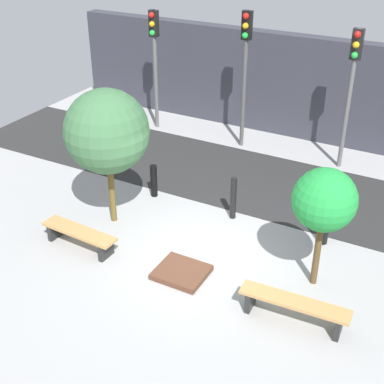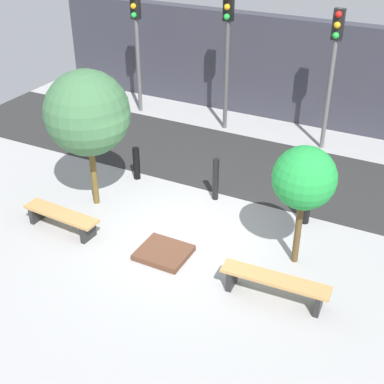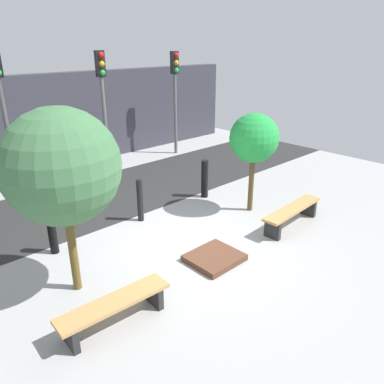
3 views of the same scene
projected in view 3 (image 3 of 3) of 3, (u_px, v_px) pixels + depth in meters
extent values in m
plane|color=#9B9B9B|center=(190.00, 247.00, 8.00)|extent=(18.00, 18.00, 0.00)
cube|color=#282828|center=(100.00, 198.00, 10.49)|extent=(18.00, 3.37, 0.01)
cube|color=#33333D|center=(40.00, 124.00, 12.29)|extent=(16.20, 0.50, 3.13)
cube|color=black|center=(70.00, 336.00, 5.33)|extent=(0.12, 0.42, 0.37)
cube|color=black|center=(154.00, 295.00, 6.19)|extent=(0.12, 0.42, 0.37)
cube|color=#B2844C|center=(114.00, 302.00, 5.68)|extent=(1.83, 0.51, 0.06)
cube|color=black|center=(273.00, 230.00, 8.28)|extent=(0.12, 0.39, 0.41)
cube|color=black|center=(308.00, 208.00, 9.38)|extent=(0.12, 0.39, 0.41)
cube|color=#B2844C|center=(293.00, 209.00, 8.74)|extent=(2.01, 0.48, 0.06)
cube|color=brown|center=(214.00, 258.00, 7.48)|extent=(1.01, 0.90, 0.12)
cylinder|color=brown|center=(72.00, 245.00, 6.34)|extent=(0.14, 0.14, 1.75)
sphere|color=#3D6D42|center=(61.00, 167.00, 5.82)|extent=(1.88, 1.88, 1.88)
cylinder|color=brown|center=(251.00, 181.00, 9.46)|extent=(0.13, 0.13, 1.58)
sphere|color=green|center=(254.00, 138.00, 9.04)|extent=(1.20, 1.20, 1.20)
cylinder|color=black|center=(52.00, 234.00, 7.63)|extent=(0.17, 0.17, 0.85)
cylinder|color=black|center=(140.00, 200.00, 8.98)|extent=(0.15, 0.15, 1.06)
cylinder|color=black|center=(205.00, 179.00, 10.38)|extent=(0.20, 0.20, 1.07)
cylinder|color=#4B4B4B|center=(6.00, 124.00, 10.13)|extent=(0.12, 0.12, 3.98)
cylinder|color=#5D5D5D|center=(104.00, 113.00, 12.07)|extent=(0.12, 0.12, 3.83)
cube|color=black|center=(100.00, 64.00, 11.50)|extent=(0.28, 0.16, 0.78)
sphere|color=red|center=(101.00, 55.00, 11.33)|extent=(0.17, 0.17, 0.17)
sphere|color=orange|center=(102.00, 64.00, 11.43)|extent=(0.17, 0.17, 0.17)
sphere|color=green|center=(103.00, 73.00, 11.53)|extent=(0.17, 0.17, 0.17)
cylinder|color=#5E5E5E|center=(175.00, 104.00, 14.00)|extent=(0.12, 0.12, 3.76)
cube|color=black|center=(174.00, 63.00, 13.44)|extent=(0.28, 0.16, 0.78)
sphere|color=red|center=(176.00, 55.00, 13.27)|extent=(0.17, 0.17, 0.17)
sphere|color=orange|center=(176.00, 63.00, 13.37)|extent=(0.17, 0.17, 0.17)
sphere|color=green|center=(176.00, 70.00, 13.47)|extent=(0.17, 0.17, 0.17)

